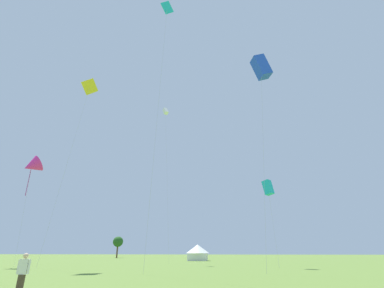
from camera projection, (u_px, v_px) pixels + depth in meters
The scene contains 9 objects.
kite_magenta_delta at pixel (32, 166), 40.69m from camera, with size 3.88×3.90×15.20m.
kite_yellow_diamond at pixel (89, 88), 42.57m from camera, with size 2.67×3.32×26.99m.
kite_cyan_box at pixel (268, 188), 37.06m from camera, with size 1.62×2.64×10.85m.
kite_blue_box at pixel (261, 67), 33.37m from camera, with size 3.07×3.28×24.13m.
kite_white_box at pixel (166, 112), 57.34m from camera, with size 2.83×2.83×29.86m.
kite_cyan_diamond at pixel (167, 12), 35.62m from camera, with size 1.46×2.46×32.51m.
person_spectator at pixel (22, 276), 11.50m from camera, with size 0.57×0.31×1.73m.
festival_tent_right at pixel (198, 252), 59.16m from camera, with size 4.96×4.96×3.22m.
tree_distant_left at pixel (118, 242), 87.55m from camera, with size 3.18×3.18×6.33m.
Camera 1 is at (4.79, -2.99, 1.79)m, focal length 25.83 mm.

